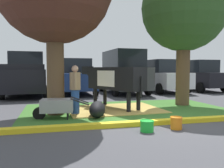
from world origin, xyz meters
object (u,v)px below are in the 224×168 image
calf_lying (97,109)px  pickup_truck_black (26,75)px  person_handler (75,88)px  sedan_blue (75,77)px  hatchback_white (162,76)px  shade_tree_right (184,10)px  wheelbarrow (56,106)px  cow_holstein (114,79)px  sedan_red (198,76)px  bucket_orange (176,123)px  bucket_green (147,126)px  suv_dark_grey (123,72)px

calf_lying → pickup_truck_black: 7.51m
person_handler → pickup_truck_black: (-2.10, 6.43, 0.28)m
sedan_blue → hatchback_white: 5.44m
shade_tree_right → wheelbarrow: shade_tree_right is taller
cow_holstein → sedan_red: bearing=37.7°
shade_tree_right → person_handler: size_ratio=3.51×
person_handler → sedan_blue: 6.41m
hatchback_white → bucket_orange: bearing=-113.9°
shade_tree_right → bucket_green: 5.77m
person_handler → hatchback_white: size_ratio=0.35×
hatchback_white → calf_lying: bearing=-128.5°
hatchback_white → wheelbarrow: bearing=-134.1°
sedan_blue → sedan_red: 8.20m
hatchback_white → cow_holstein: bearing=-129.8°
bucket_green → hatchback_white: bearing=62.2°
bucket_orange → pickup_truck_black: 9.87m
hatchback_white → person_handler: bearing=-133.8°
bucket_orange → pickup_truck_black: size_ratio=0.05×
cow_holstein → pickup_truck_black: pickup_truck_black is taller
sedan_blue → calf_lying: bearing=-89.8°
shade_tree_right → bucket_green: shade_tree_right is taller
bucket_orange → hatchback_white: hatchback_white is taller
bucket_orange → sedan_blue: 8.97m
sedan_blue → wheelbarrow: bearing=-99.7°
sedan_red → bucket_green: bearing=-129.6°
wheelbarrow → sedan_red: 11.73m
cow_holstein → suv_dark_grey: suv_dark_grey is taller
pickup_truck_black → sedan_blue: (2.69, -0.05, -0.13)m
shade_tree_right → suv_dark_grey: size_ratio=1.16×
hatchback_white → sedan_red: (2.76, 0.19, 0.00)m
shade_tree_right → suv_dark_grey: bearing=100.9°
bucket_orange → sedan_blue: bearing=100.3°
person_handler → hatchback_white: 8.71m
shade_tree_right → sedan_red: 7.60m
shade_tree_right → hatchback_white: size_ratio=1.22×
person_handler → bucket_orange: bearing=-47.9°
calf_lying → bucket_orange: bearing=-50.3°
bucket_orange → pickup_truck_black: bearing=115.8°
person_handler → wheelbarrow: size_ratio=0.96×
suv_dark_grey → calf_lying: bearing=-112.9°
sedan_blue → suv_dark_grey: (2.78, -0.37, 0.29)m
sedan_blue → hatchback_white: same height
calf_lying → person_handler: bearing=139.6°
calf_lying → bucket_orange: size_ratio=4.46×
sedan_red → cow_holstein: bearing=-142.3°
bucket_green → wheelbarrow: bearing=136.7°
cow_holstein → bucket_green: size_ratio=8.64×
wheelbarrow → bucket_green: 2.77m
cow_holstein → bucket_green: (-0.05, -3.27, -0.96)m
wheelbarrow → cow_holstein: bearing=33.7°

